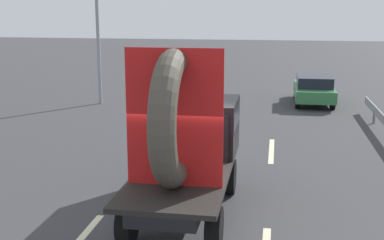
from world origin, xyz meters
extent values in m
plane|color=#38383A|center=(0.00, 0.00, 0.00)|extent=(120.00, 120.00, 0.00)
cylinder|color=black|center=(-0.65, 1.52, 0.43)|extent=(0.28, 0.86, 0.86)
cylinder|color=black|center=(1.05, 1.52, 0.43)|extent=(0.28, 0.86, 0.86)
cylinder|color=black|center=(-0.65, -1.56, 0.43)|extent=(0.28, 0.86, 0.86)
cylinder|color=black|center=(1.05, -1.56, 0.43)|extent=(0.28, 0.86, 0.86)
cube|color=black|center=(0.20, -0.03, 0.86)|extent=(1.30, 4.93, 0.25)
cube|color=black|center=(0.20, 1.52, 1.66)|extent=(2.00, 1.83, 1.35)
cube|color=black|center=(0.20, 1.47, 1.95)|extent=(2.02, 1.74, 0.44)
cube|color=black|center=(0.20, -0.95, 1.03)|extent=(2.00, 3.09, 0.10)
cube|color=black|center=(0.20, 0.55, 1.63)|extent=(1.80, 0.08, 1.10)
torus|color=#474238|center=(0.20, -1.10, 2.43)|extent=(0.52, 2.70, 2.70)
cube|color=red|center=(0.20, -1.10, 2.43)|extent=(1.90, 0.03, 2.70)
cylinder|color=black|center=(3.10, 15.42, 0.31)|extent=(0.22, 0.63, 0.63)
cylinder|color=black|center=(4.63, 15.42, 0.31)|extent=(0.22, 0.63, 0.63)
cylinder|color=black|center=(3.10, 12.78, 0.31)|extent=(0.22, 0.63, 0.63)
cylinder|color=black|center=(4.63, 12.78, 0.31)|extent=(0.22, 0.63, 0.63)
cube|color=#33723F|center=(3.86, 14.10, 0.58)|extent=(1.76, 4.12, 0.54)
cube|color=black|center=(3.86, 14.00, 1.10)|extent=(1.59, 2.30, 0.49)
cylinder|color=gray|center=(-6.12, 12.39, 2.58)|extent=(0.16, 0.16, 5.16)
cylinder|color=slate|center=(5.96, 10.13, 0.28)|extent=(0.10, 0.10, 0.55)
cube|color=beige|center=(-1.63, 6.37, 0.00)|extent=(0.16, 2.24, 0.01)
cube|color=beige|center=(2.03, 5.50, 0.00)|extent=(0.16, 2.86, 0.01)
camera|label=1|loc=(2.12, -10.50, 4.55)|focal=47.88mm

